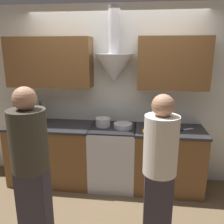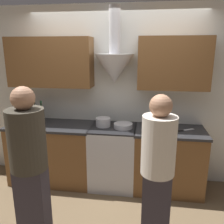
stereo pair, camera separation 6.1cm
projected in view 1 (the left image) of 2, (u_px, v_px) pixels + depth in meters
name	position (u px, v px, depth m)	size (l,w,h in m)	color
ground_plane	(110.00, 197.00, 3.28)	(12.00, 12.00, 0.00)	brown
wall_back	(112.00, 86.00, 3.50)	(8.40, 0.55, 2.60)	silver
counter_left	(52.00, 153.00, 3.60)	(1.25, 0.62, 0.91)	brown
counter_right	(168.00, 159.00, 3.39)	(0.97, 0.62, 0.91)	brown
stove_range	(113.00, 156.00, 3.49)	(0.65, 0.60, 0.91)	silver
wine_bottle_0	(15.00, 115.00, 3.53)	(0.07, 0.07, 0.31)	black
wine_bottle_1	(22.00, 115.00, 3.52)	(0.08, 0.08, 0.32)	black
wine_bottle_2	(27.00, 115.00, 3.49)	(0.08, 0.08, 0.33)	black
wine_bottle_3	(34.00, 115.00, 3.47)	(0.07, 0.07, 0.35)	black
wine_bottle_4	(41.00, 115.00, 3.47)	(0.08, 0.08, 0.35)	black
stock_pot	(103.00, 122.00, 3.40)	(0.21, 0.21, 0.12)	silver
mixing_bowl	(123.00, 126.00, 3.34)	(0.26, 0.26, 0.07)	silver
orange_fruit	(145.00, 131.00, 3.09)	(0.08, 0.08, 0.08)	orange
chefs_knife	(185.00, 130.00, 3.26)	(0.25, 0.15, 0.01)	silver
person_foreground_left	(31.00, 164.00, 2.26)	(0.35, 0.35, 1.67)	#38333D
person_foreground_right	(159.00, 169.00, 2.23)	(0.32, 0.32, 1.61)	#38333D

